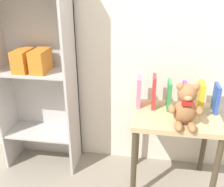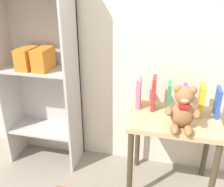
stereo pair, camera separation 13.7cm
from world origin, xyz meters
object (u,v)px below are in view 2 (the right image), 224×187
(bookshelf_side, at_px, (39,57))
(book_standing_green, at_px, (169,97))
(book_standing_pink, at_px, (139,92))
(book_standing_red, at_px, (154,93))
(book_standing_purple, at_px, (185,99))
(book_standing_yellow, at_px, (202,100))
(display_table, at_px, (174,130))
(book_standing_blue, at_px, (218,102))
(teddy_bear, at_px, (184,109))

(bookshelf_side, distance_m, book_standing_green, 1.03)
(book_standing_pink, bearing_deg, book_standing_red, -6.70)
(book_standing_green, bearing_deg, book_standing_purple, 6.48)
(book_standing_green, distance_m, book_standing_yellow, 0.21)
(book_standing_green, bearing_deg, book_standing_yellow, -2.19)
(display_table, bearing_deg, book_standing_green, 120.52)
(bookshelf_side, relative_size, book_standing_yellow, 7.69)
(book_standing_yellow, bearing_deg, book_standing_blue, 6.61)
(book_standing_red, xyz_separation_m, book_standing_green, (0.11, -0.01, -0.01))
(book_standing_pink, bearing_deg, book_standing_purple, -3.70)
(book_standing_red, xyz_separation_m, book_standing_blue, (0.43, -0.01, -0.02))
(display_table, height_order, book_standing_purple, book_standing_purple)
(display_table, xyz_separation_m, teddy_bear, (0.04, -0.12, 0.23))
(display_table, distance_m, book_standing_red, 0.29)
(book_standing_green, distance_m, book_standing_purple, 0.11)
(book_standing_yellow, relative_size, book_standing_blue, 1.08)
(book_standing_pink, height_order, book_standing_purple, book_standing_pink)
(book_standing_green, height_order, book_standing_purple, book_standing_green)
(display_table, bearing_deg, bookshelf_side, 172.11)
(book_standing_yellow, bearing_deg, book_standing_purple, 172.13)
(display_table, height_order, book_standing_yellow, book_standing_yellow)
(bookshelf_side, bearing_deg, book_standing_yellow, -2.81)
(book_standing_purple, bearing_deg, teddy_bear, -95.69)
(book_standing_pink, height_order, book_standing_red, book_standing_red)
(book_standing_purple, bearing_deg, book_standing_pink, 177.89)
(display_table, relative_size, book_standing_red, 2.56)
(book_standing_blue, bearing_deg, teddy_bear, -135.02)
(teddy_bear, height_order, book_standing_yellow, teddy_bear)
(book_standing_red, bearing_deg, bookshelf_side, 176.76)
(book_standing_pink, height_order, book_standing_green, book_standing_pink)
(book_standing_red, bearing_deg, display_table, -33.19)
(book_standing_red, bearing_deg, book_standing_green, -7.04)
(display_table, relative_size, book_standing_green, 2.90)
(book_standing_yellow, bearing_deg, bookshelf_side, 179.05)
(bookshelf_side, relative_size, teddy_bear, 5.93)
(book_standing_pink, relative_size, book_standing_red, 0.92)
(book_standing_purple, bearing_deg, bookshelf_side, 176.76)
(book_standing_purple, distance_m, book_standing_blue, 0.21)
(book_standing_green, bearing_deg, display_table, -60.57)
(book_standing_purple, xyz_separation_m, book_standing_yellow, (0.11, -0.02, 0.01))
(book_standing_purple, bearing_deg, book_standing_green, -173.55)
(display_table, distance_m, book_standing_green, 0.23)
(book_standing_purple, bearing_deg, book_standing_red, 179.39)
(book_standing_pink, distance_m, book_standing_yellow, 0.43)
(book_standing_pink, distance_m, book_standing_blue, 0.54)
(book_standing_yellow, height_order, book_standing_blue, book_standing_yellow)
(teddy_bear, bearing_deg, book_standing_green, 112.41)
(book_standing_purple, height_order, book_standing_blue, book_standing_blue)
(display_table, distance_m, book_standing_purple, 0.23)
(book_standing_blue, bearing_deg, book_standing_yellow, -173.67)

